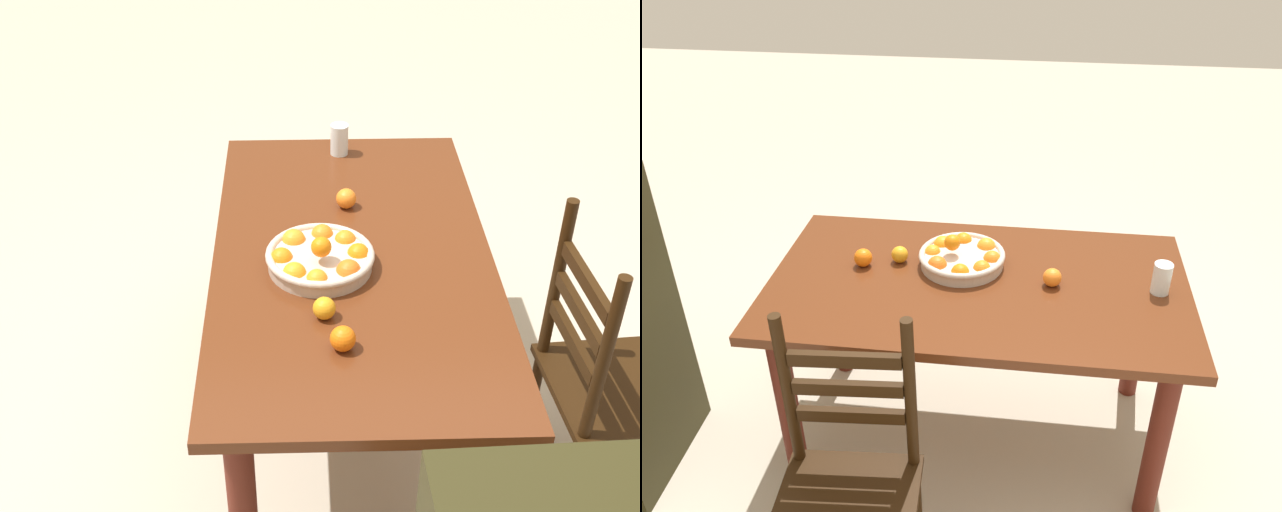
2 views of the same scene
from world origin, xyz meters
TOP-DOWN VIEW (x-y plane):
  - ground_plane at (0.00, 0.00)m, footprint 12.00×12.00m
  - dining_table at (0.00, 0.00)m, footprint 1.52×0.85m
  - chair_near_window at (0.30, 0.74)m, footprint 0.44×0.44m
  - fruit_bowl at (0.07, -0.10)m, footprint 0.33×0.33m
  - orange_loose_0 at (-0.27, -0.01)m, footprint 0.07×0.07m
  - orange_loose_1 at (0.44, -0.05)m, footprint 0.07×0.07m
  - orange_loose_2 at (0.31, -0.10)m, footprint 0.06×0.06m
  - drinking_glass at (-0.64, -0.01)m, footprint 0.07×0.07m

SIDE VIEW (x-z plane):
  - ground_plane at x=0.00m, z-range 0.00..0.00m
  - chair_near_window at x=0.30m, z-range -0.03..0.98m
  - dining_table at x=0.00m, z-range 0.26..1.01m
  - orange_loose_2 at x=0.31m, z-range 0.75..0.82m
  - orange_loose_0 at x=-0.27m, z-range 0.75..0.82m
  - orange_loose_1 at x=0.44m, z-range 0.75..0.82m
  - fruit_bowl at x=0.07m, z-range 0.72..0.85m
  - drinking_glass at x=-0.64m, z-range 0.75..0.87m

